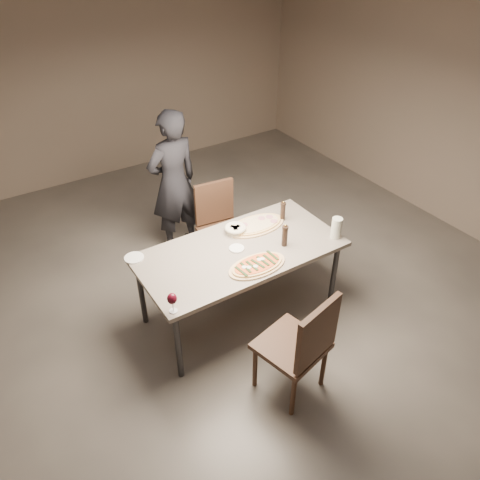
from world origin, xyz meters
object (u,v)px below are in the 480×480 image
bread_basket (235,229)px  diner (174,183)px  dining_table (240,254)px  ham_pizza (256,225)px  chair_near (302,343)px  pepper_mill_left (285,236)px  zucchini_pizza (257,265)px  carafe (336,228)px  chair_far (219,222)px

bread_basket → diner: diner is taller
dining_table → ham_pizza: (0.32, 0.22, 0.07)m
chair_near → pepper_mill_left: bearing=47.9°
zucchini_pizza → carafe: (0.84, -0.03, 0.08)m
zucchini_pizza → pepper_mill_left: pepper_mill_left is taller
carafe → chair_far: size_ratio=0.21×
dining_table → ham_pizza: size_ratio=3.07×
pepper_mill_left → carafe: size_ratio=1.12×
bread_basket → zucchini_pizza: bearing=-102.2°
dining_table → chair_far: bearing=73.0°
ham_pizza → chair_near: chair_near is taller
ham_pizza → diner: size_ratio=0.36×
chair_near → chair_far: (0.34, 1.79, -0.03)m
ham_pizza → zucchini_pizza: bearing=-130.3°
bread_basket → pepper_mill_left: 0.48m
carafe → diner: 1.82m
ham_pizza → pepper_mill_left: (0.04, -0.38, 0.09)m
bread_basket → carafe: size_ratio=0.99×
zucchini_pizza → bread_basket: (0.11, 0.52, 0.03)m
zucchini_pizza → diner: diner is taller
ham_pizza → diner: 1.14m
zucchini_pizza → bread_basket: size_ratio=2.68×
ham_pizza → carafe: (0.51, -0.53, 0.08)m
dining_table → chair_near: (-0.10, -1.01, -0.13)m
zucchini_pizza → chair_near: bearing=-118.3°
pepper_mill_left → ham_pizza: bearing=95.9°
ham_pizza → bread_basket: bread_basket is taller
chair_near → chair_far: chair_near is taller
pepper_mill_left → carafe: 0.49m
pepper_mill_left → diner: (-0.36, 1.48, -0.05)m
ham_pizza → chair_near: bearing=-115.7°
ham_pizza → carafe: bearing=-52.9°
pepper_mill_left → carafe: (0.47, -0.15, -0.01)m
pepper_mill_left → chair_near: chair_near is taller
chair_far → bread_basket: bearing=82.2°
chair_near → diner: size_ratio=0.62×
dining_table → pepper_mill_left: size_ratio=8.14×
chair_near → diner: bearing=73.9°
carafe → chair_near: chair_near is taller
dining_table → zucchini_pizza: size_ratio=3.41×
chair_near → carafe: bearing=23.7°
carafe → chair_near: (-0.93, -0.71, -0.29)m
ham_pizza → chair_far: chair_far is taller
pepper_mill_left → chair_near: (-0.47, -0.85, -0.30)m
dining_table → chair_far: size_ratio=1.92×
dining_table → pepper_mill_left: bearing=-23.9°
dining_table → chair_near: 1.03m
dining_table → ham_pizza: bearing=34.6°
dining_table → pepper_mill_left: 0.43m
dining_table → zucchini_pizza: zucchini_pizza is taller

